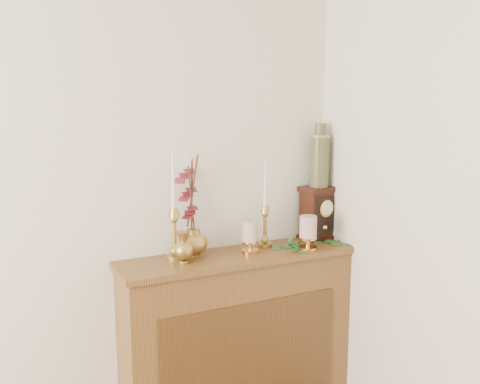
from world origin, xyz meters
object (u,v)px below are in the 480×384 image
candlestick_left (174,225)px  ginger_jar (189,209)px  bud_vase (183,248)px  candlestick_center (265,219)px  ceramic_vase (320,158)px  mantel_clock (318,213)px

candlestick_left → ginger_jar: 0.12m
bud_vase → ginger_jar: bearing=58.8°
candlestick_center → ceramic_vase: 0.46m
candlestick_center → ginger_jar: ginger_jar is taller
candlestick_center → mantel_clock: 0.35m
candlestick_center → ginger_jar: bearing=174.0°
candlestick_left → candlestick_center: candlestick_left is taller
candlestick_center → ceramic_vase: size_ratio=1.33×
candlestick_left → mantel_clock: bearing=1.8°
ceramic_vase → ginger_jar: bearing=178.4°
bud_vase → candlestick_left: bearing=101.5°
bud_vase → candlestick_center: bearing=10.3°
candlestick_left → candlestick_center: (0.50, 0.01, -0.02)m
candlestick_left → bud_vase: candlestick_left is taller
candlestick_left → ceramic_vase: 0.89m
candlestick_left → ceramic_vase: bearing=2.0°
ginger_jar → ceramic_vase: size_ratio=1.50×
candlestick_center → ginger_jar: size_ratio=0.89×
candlestick_center → mantel_clock: bearing=3.1°
candlestick_center → ginger_jar: (-0.41, 0.04, 0.08)m
ginger_jar → candlestick_center: bearing=-6.0°
mantel_clock → ceramic_vase: size_ratio=0.86×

